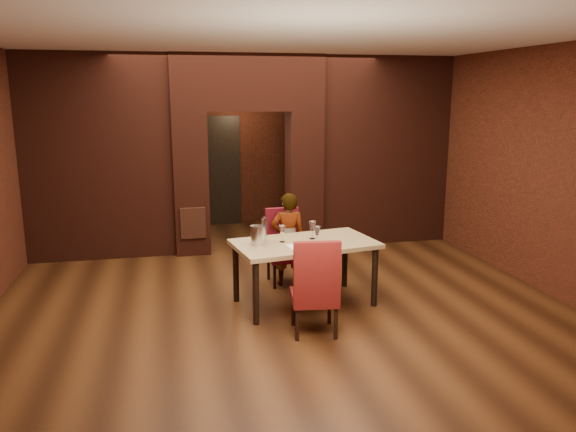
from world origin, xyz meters
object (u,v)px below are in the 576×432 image
(chair_near, at_px, (314,285))
(dining_table, at_px, (304,273))
(wine_glass_a, at_px, (282,234))
(wine_glass_b, at_px, (312,230))
(wine_bucket, at_px, (258,235))
(chair_far, at_px, (285,247))
(water_bottle, at_px, (264,229))
(wine_glass_c, at_px, (317,235))
(potted_plant, at_px, (319,264))
(person_seated, at_px, (288,239))

(chair_near, bearing_deg, dining_table, -89.90)
(chair_near, xyz_separation_m, wine_glass_a, (-0.17, 0.91, 0.36))
(wine_glass_b, relative_size, wine_bucket, 0.98)
(chair_far, relative_size, wine_glass_b, 4.56)
(wine_glass_a, relative_size, water_bottle, 0.67)
(chair_near, xyz_separation_m, wine_glass_c, (0.24, 0.79, 0.36))
(water_bottle, bearing_deg, wine_glass_c, -17.99)
(potted_plant, bearing_deg, person_seated, -156.36)
(chair_far, bearing_deg, wine_glass_c, -78.48)
(chair_far, xyz_separation_m, wine_bucket, (-0.51, -0.82, 0.40))
(wine_glass_a, bearing_deg, person_seated, 72.27)
(chair_far, height_order, potted_plant, chair_far)
(water_bottle, height_order, potted_plant, water_bottle)
(chair_far, height_order, wine_glass_a, chair_far)
(person_seated, relative_size, wine_glass_c, 6.38)
(chair_near, xyz_separation_m, water_bottle, (-0.38, 0.99, 0.41))
(wine_glass_c, height_order, wine_bucket, wine_bucket)
(chair_far, relative_size, wine_bucket, 4.48)
(dining_table, bearing_deg, wine_glass_c, -35.62)
(dining_table, distance_m, water_bottle, 0.75)
(chair_near, height_order, potted_plant, chair_near)
(wine_glass_a, relative_size, wine_glass_c, 1.02)
(potted_plant, bearing_deg, wine_bucket, -136.79)
(chair_near, relative_size, wine_glass_a, 5.27)
(chair_far, height_order, wine_glass_b, chair_far)
(person_seated, distance_m, wine_glass_b, 0.72)
(potted_plant, bearing_deg, wine_glass_c, -107.30)
(person_seated, distance_m, potted_plant, 0.71)
(chair_far, bearing_deg, dining_table, -86.84)
(chair_near, height_order, wine_glass_c, chair_near)
(dining_table, xyz_separation_m, water_bottle, (-0.48, 0.13, 0.55))
(wine_bucket, relative_size, potted_plant, 0.59)
(chair_far, height_order, wine_glass_c, chair_far)
(chair_far, xyz_separation_m, person_seated, (0.02, -0.06, 0.13))
(wine_glass_b, bearing_deg, potted_plant, 68.51)
(water_bottle, bearing_deg, chair_far, 59.04)
(chair_far, relative_size, wine_glass_c, 5.11)
(wine_glass_a, bearing_deg, wine_bucket, -170.63)
(wine_glass_b, distance_m, potted_plant, 1.17)
(dining_table, distance_m, wine_glass_a, 0.57)
(person_seated, height_order, wine_bucket, person_seated)
(wine_glass_b, bearing_deg, water_bottle, 178.13)
(person_seated, relative_size, wine_glass_b, 5.69)
(dining_table, xyz_separation_m, wine_glass_a, (-0.27, 0.05, 0.50))
(person_seated, height_order, wine_glass_c, person_seated)
(wine_glass_a, xyz_separation_m, wine_glass_b, (0.40, 0.07, 0.01))
(wine_glass_b, bearing_deg, dining_table, -137.60)
(wine_glass_b, relative_size, potted_plant, 0.58)
(chair_near, relative_size, potted_plant, 2.77)
(dining_table, bearing_deg, wine_glass_a, 160.55)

